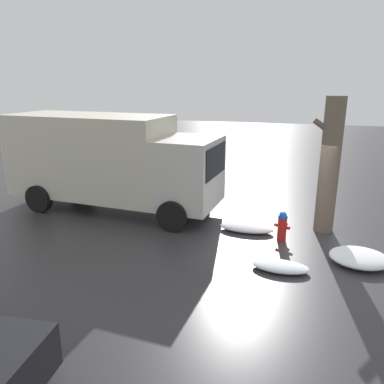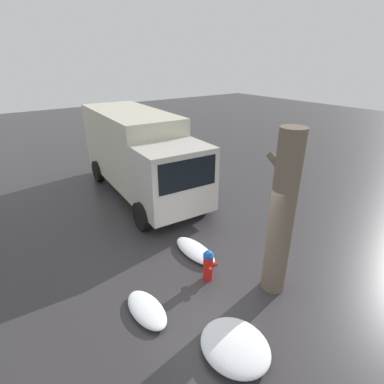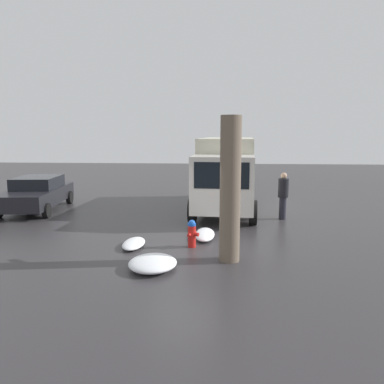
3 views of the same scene
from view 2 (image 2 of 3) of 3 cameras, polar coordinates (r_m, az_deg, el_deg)
ground_plane at (r=7.64m, az=3.02°, el=-16.13°), size 60.00×60.00×0.00m
fire_hydrant at (r=7.38m, az=3.12°, el=-13.63°), size 0.44×0.35×0.82m
tree_trunk at (r=6.60m, az=16.74°, el=-4.35°), size 0.82×0.54×3.77m
delivery_truck at (r=11.71m, az=-10.16°, el=7.73°), size 7.15×2.91×3.10m
pedestrian at (r=11.57m, az=3.88°, el=4.23°), size 0.40×0.40×1.82m
snow_pile_by_hydrant at (r=8.37m, az=0.55°, el=-11.06°), size 1.54×0.63×0.22m
snow_pile_curbside at (r=6.19m, az=8.20°, el=-27.02°), size 1.36×1.20×0.29m
snow_pile_by_tree at (r=6.85m, az=-8.63°, el=-21.24°), size 1.28×0.63×0.19m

